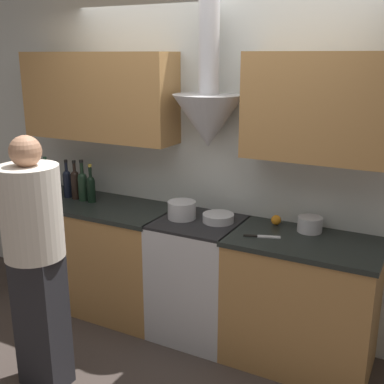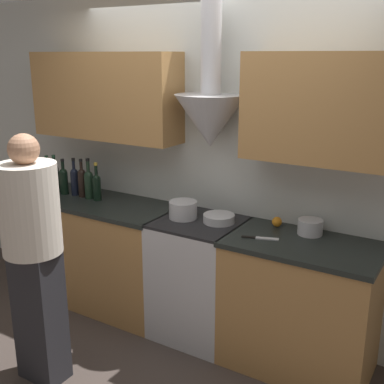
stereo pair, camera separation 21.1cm
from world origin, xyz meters
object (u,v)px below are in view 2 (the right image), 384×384
Objects in this scene: wine_bottle_5 at (89,183)px; mixing_bowl at (219,218)px; person_foreground_left at (34,252)px; stove_range at (199,278)px; stock_pot at (183,210)px; wine_bottle_4 at (82,181)px; wine_bottle_6 at (97,186)px; orange_fruit at (277,222)px; wine_bottle_2 at (64,180)px; wine_bottle_3 at (75,180)px; wine_bottle_1 at (55,177)px; wine_bottle_0 at (48,176)px; saucepan at (310,227)px.

wine_bottle_5 is 1.50× the size of mixing_bowl.
wine_bottle_5 is 0.21× the size of person_foreground_left.
wine_bottle_5 is (-1.10, 0.01, 0.60)m from stove_range.
wine_bottle_5 is at bearing 179.00° from stock_pot.
wine_bottle_4 is 0.20× the size of person_foreground_left.
wine_bottle_6 is 4.51× the size of orange_fruit.
wine_bottle_2 reaches higher than mixing_bowl.
wine_bottle_2 is at bearing -179.12° from wine_bottle_6.
person_foreground_left is (0.39, -1.03, -0.14)m from wine_bottle_6.
stove_range is at bearing -0.36° from wine_bottle_6.
stove_range is at bearing -1.15° from wine_bottle_3.
person_foreground_left reaches higher than wine_bottle_5.
wine_bottle_5 is at bearing -3.91° from wine_bottle_4.
wine_bottle_1 is at bearing -173.58° from wine_bottle_3.
orange_fruit is 1.68m from person_foreground_left.
person_foreground_left reaches higher than wine_bottle_0.
wine_bottle_2 is at bearing -166.66° from wine_bottle_3.
wine_bottle_6 is at bearing -174.96° from saucepan.
stove_range is 0.76m from orange_fruit.
wine_bottle_4 reaches higher than wine_bottle_0.
wine_bottle_0 is 1.43m from person_foreground_left.
wine_bottle_5 is (0.29, 0.01, 0.01)m from wine_bottle_2.
wine_bottle_0 is at bearing -179.65° from wine_bottle_5.
wine_bottle_2 is 1.54m from mixing_bowl.
stove_range is 1.26m from wine_bottle_5.
wine_bottle_1 is 1.08× the size of wine_bottle_2.
wine_bottle_1 is 1.98× the size of saucepan.
stock_pot is at bearing -1.00° from wine_bottle_5.
wine_bottle_6 is 1.56m from orange_fruit.
stove_range is 2.96× the size of wine_bottle_2.
wine_bottle_2 is 1.36× the size of mixing_bowl.
person_foreground_left is (0.66, -1.05, -0.15)m from wine_bottle_3.
wine_bottle_3 reaches higher than saucepan.
wine_bottle_0 is 0.10m from wine_bottle_1.
wine_bottle_1 is at bearing 130.70° from person_foreground_left.
wine_bottle_6 is (0.09, -0.01, -0.01)m from wine_bottle_5.
wine_bottle_1 is at bearing -179.46° from wine_bottle_6.
wine_bottle_3 is 4.58× the size of orange_fruit.
wine_bottle_5 is at bearing -178.26° from mixing_bowl.
mixing_bowl is (1.43, 0.03, -0.10)m from wine_bottle_3.
wine_bottle_1 is 4.71× the size of orange_fruit.
wine_bottle_1 is at bearing 179.79° from stock_pot.
wine_bottle_3 is at bearing 178.54° from stock_pot.
stove_range is at bearing -0.93° from wine_bottle_4.
person_foreground_left is (-1.41, -1.19, -0.07)m from saucepan.
wine_bottle_2 is 1.48× the size of stock_pot.
stock_pot is 0.91× the size of mixing_bowl.
wine_bottle_6 is (0.28, -0.02, -0.01)m from wine_bottle_3.
stove_range is 1.33m from wine_bottle_4.
wine_bottle_4 is (-1.19, 0.02, 0.60)m from stove_range.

